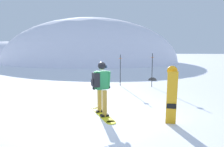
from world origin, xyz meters
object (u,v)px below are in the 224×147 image
Objects in this scene: snowboarder_main at (101,87)px; piste_marker_near at (120,68)px; piste_marker_far at (152,68)px; spare_snowboard at (172,95)px; rock_dark at (152,80)px.

piste_marker_near is (-0.04, 5.40, 0.16)m from snowboarder_main.
piste_marker_far reaches higher than piste_marker_near.
rock_dark is at bearing 91.12° from spare_snowboard.
snowboarder_main is at bearing -89.53° from piste_marker_near.
piste_marker_near reaches higher than rock_dark.
piste_marker_near is 0.96× the size of piste_marker_far.
snowboarder_main is at bearing -108.82° from piste_marker_far.
piste_marker_far is at bearing 71.18° from snowboarder_main.
snowboarder_main is at bearing -103.77° from rock_dark.
rock_dark is at bearing 86.80° from piste_marker_far.
piste_marker_far is (1.79, 5.26, 0.20)m from snowboarder_main.
snowboarder_main is 2.17m from spare_snowboard.
rock_dark is (0.15, 2.66, -1.12)m from piste_marker_far.
piste_marker_far is 2.89m from rock_dark.
piste_marker_near is at bearing 90.47° from snowboarder_main.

